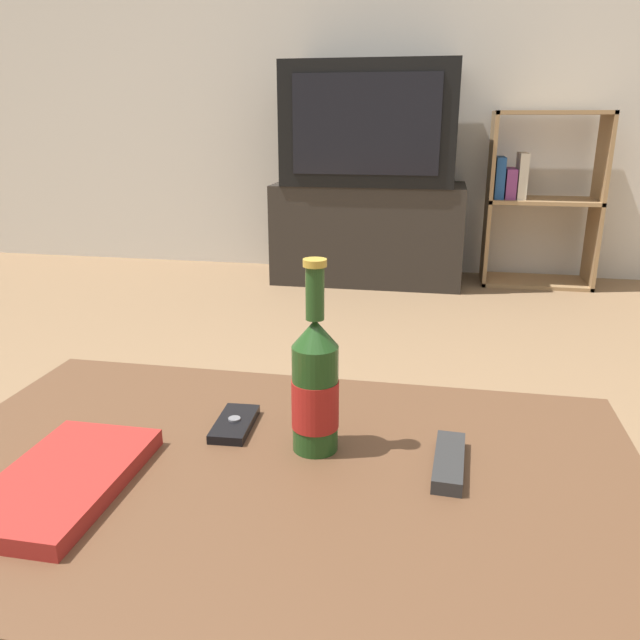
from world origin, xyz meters
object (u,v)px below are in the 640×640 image
object	(u,v)px
cell_phone	(235,424)
table_book	(63,480)
remote_control	(449,462)
beer_bottle	(315,386)
television	(371,124)
bookshelf	(535,195)
tv_stand	(368,233)

from	to	relation	value
cell_phone	table_book	xyz separation A→B (m)	(-0.17, -0.20, 0.00)
cell_phone	remote_control	bearing A→B (deg)	-13.01
beer_bottle	table_book	distance (m)	0.36
table_book	television	bearing A→B (deg)	88.25
television	bookshelf	world-z (taller)	television
remote_control	table_book	bearing A→B (deg)	-160.73
cell_phone	remote_control	size ratio (longest dim) A/B	0.82
beer_bottle	tv_stand	bearing A→B (deg)	94.82
tv_stand	beer_bottle	distance (m)	2.67
bookshelf	beer_bottle	xyz separation A→B (m)	(-0.66, -2.74, 0.03)
television	beer_bottle	xyz separation A→B (m)	(0.22, -2.64, -0.34)
beer_bottle	table_book	world-z (taller)	beer_bottle
cell_phone	table_book	bearing A→B (deg)	-132.43
table_book	bookshelf	bearing A→B (deg)	71.55
table_book	tv_stand	bearing A→B (deg)	88.25
beer_bottle	television	bearing A→B (deg)	94.83
beer_bottle	cell_phone	xyz separation A→B (m)	(-0.14, 0.04, -0.09)
television	beer_bottle	bearing A→B (deg)	-85.17
beer_bottle	table_book	size ratio (longest dim) A/B	1.05
remote_control	bookshelf	bearing A→B (deg)	83.36
television	table_book	size ratio (longest dim) A/B	3.32
tv_stand	beer_bottle	world-z (taller)	beer_bottle
television	table_book	distance (m)	2.84
cell_phone	television	bearing A→B (deg)	88.89
beer_bottle	cell_phone	distance (m)	0.17
television	remote_control	world-z (taller)	television
tv_stand	table_book	bearing A→B (deg)	-91.64
television	cell_phone	size ratio (longest dim) A/B	7.58
tv_stand	cell_phone	size ratio (longest dim) A/B	8.71
tv_stand	table_book	xyz separation A→B (m)	(-0.08, -2.81, 0.15)
television	remote_control	size ratio (longest dim) A/B	6.22
bookshelf	table_book	distance (m)	3.06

